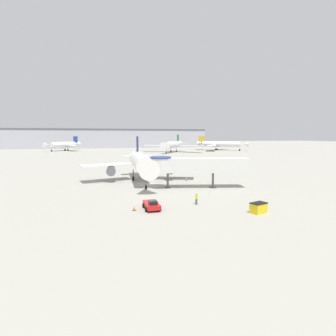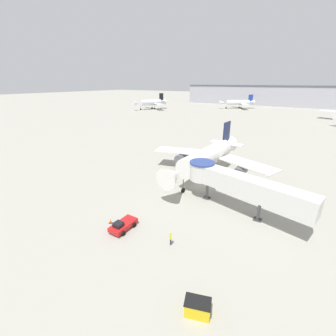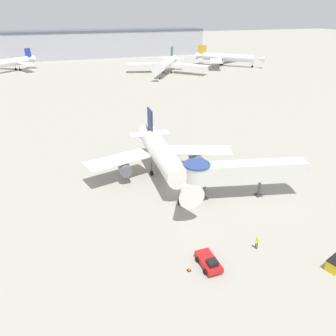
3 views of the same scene
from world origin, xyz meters
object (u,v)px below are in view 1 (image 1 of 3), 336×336
at_px(main_airplane, 141,163).
at_px(traffic_cone_apron_front, 134,208).
at_px(background_jet_green_tail, 173,145).
at_px(traffic_cone_starboard_wing, 186,179).
at_px(background_jet_blue_tail, 64,145).
at_px(pushback_tug_red, 152,205).
at_px(ground_crew_marshaller, 196,198).
at_px(background_jet_gold_tail, 220,144).
at_px(jet_bridge, 192,165).
at_px(service_container_yellow, 259,208).

xyz_separation_m(main_airplane, traffic_cone_apron_front, (-4.81, -22.76, -3.92)).
bearing_deg(traffic_cone_apron_front, background_jet_green_tail, 71.27).
bearing_deg(traffic_cone_apron_front, traffic_cone_starboard_wing, 54.58).
height_order(traffic_cone_starboard_wing, background_jet_blue_tail, background_jet_blue_tail).
bearing_deg(main_airplane, pushback_tug_red, -92.06).
xyz_separation_m(traffic_cone_starboard_wing, background_jet_blue_tail, (-40.56, 132.53, 3.92)).
bearing_deg(ground_crew_marshaller, pushback_tug_red, 54.20).
bearing_deg(background_jet_blue_tail, traffic_cone_starboard_wing, -22.57).
bearing_deg(background_jet_gold_tail, jet_bridge, -164.83).
xyz_separation_m(traffic_cone_apron_front, background_jet_gold_tail, (78.70, 132.18, 4.03)).
height_order(jet_bridge, background_jet_gold_tail, background_jet_gold_tail).
xyz_separation_m(traffic_cone_starboard_wing, background_jet_gold_tail, (63.69, 111.08, 3.99)).
relative_size(jet_bridge, background_jet_green_tail, 0.55).
xyz_separation_m(main_airplane, background_jet_green_tail, (35.91, 97.33, 0.52)).
bearing_deg(main_airplane, traffic_cone_apron_front, -98.12).
bearing_deg(service_container_yellow, background_jet_blue_tail, 104.59).
bearing_deg(jet_bridge, service_container_yellow, -68.10).
xyz_separation_m(traffic_cone_starboard_wing, ground_crew_marshaller, (-5.56, -20.46, 0.63)).
distance_m(main_airplane, ground_crew_marshaller, 22.84).
height_order(main_airplane, pushback_tug_red, main_airplane).
xyz_separation_m(main_airplane, background_jet_blue_tail, (-30.37, 130.87, 0.04)).
relative_size(main_airplane, pushback_tug_red, 6.94).
relative_size(service_container_yellow, background_jet_green_tail, 0.07).
relative_size(traffic_cone_starboard_wing, background_jet_blue_tail, 0.04).
bearing_deg(traffic_cone_starboard_wing, background_jet_gold_tail, 60.17).
relative_size(main_airplane, traffic_cone_starboard_wing, 33.57).
height_order(traffic_cone_starboard_wing, background_jet_green_tail, background_jet_green_tail).
distance_m(ground_crew_marshaller, background_jet_gold_tail, 148.70).
relative_size(jet_bridge, pushback_tug_red, 4.86).
distance_m(pushback_tug_red, service_container_yellow, 14.47).
height_order(jet_bridge, traffic_cone_apron_front, jet_bridge).
relative_size(jet_bridge, background_jet_blue_tail, 0.84).
distance_m(pushback_tug_red, ground_crew_marshaller, 7.04).
relative_size(main_airplane, traffic_cone_apron_front, 37.64).
height_order(pushback_tug_red, traffic_cone_apron_front, pushback_tug_red).
bearing_deg(main_airplane, jet_bridge, -46.14).
distance_m(ground_crew_marshaller, background_jet_green_tail, 123.54).
bearing_deg(main_airplane, service_container_yellow, -64.85).
distance_m(jet_bridge, background_jet_green_tail, 110.86).
distance_m(main_airplane, traffic_cone_starboard_wing, 11.03).
relative_size(ground_crew_marshaller, background_jet_green_tail, 0.05).
bearing_deg(traffic_cone_apron_front, background_jet_blue_tail, 99.45).
height_order(pushback_tug_red, background_jet_green_tail, background_jet_green_tail).
height_order(main_airplane, service_container_yellow, main_airplane).
distance_m(service_container_yellow, traffic_cone_starboard_wing, 26.67).
relative_size(pushback_tug_red, background_jet_green_tail, 0.11).
xyz_separation_m(background_jet_gold_tail, background_jet_blue_tail, (-104.26, 21.45, -0.07)).
bearing_deg(background_jet_blue_tail, background_jet_green_tail, 23.57).
bearing_deg(background_jet_blue_tail, service_container_yellow, -25.00).
bearing_deg(background_jet_gold_tail, ground_crew_marshaller, -163.90).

